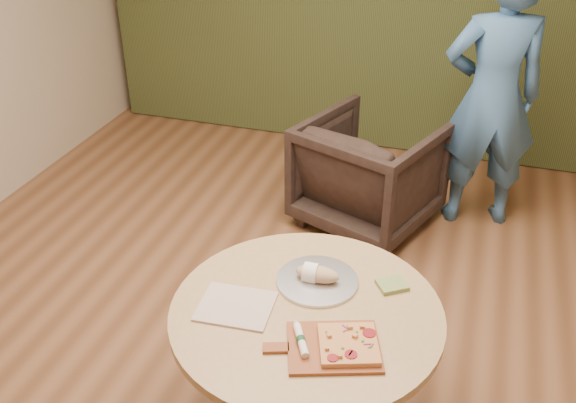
{
  "coord_description": "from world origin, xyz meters",
  "views": [
    {
      "loc": [
        0.81,
        -2.23,
        2.49
      ],
      "look_at": [
        0.02,
        0.25,
        0.92
      ],
      "focal_mm": 40.0,
      "sensor_mm": 36.0,
      "label": 1
    }
  ],
  "objects_px": {
    "pedestal_table": "(306,335)",
    "pizza_paddle": "(331,347)",
    "cutlery_roll": "(301,340)",
    "armchair": "(370,168)",
    "person_standing": "(492,98)",
    "serving_tray": "(317,281)",
    "bread_roll": "(315,274)",
    "flatbread_pizza": "(349,344)"
  },
  "relations": [
    {
      "from": "flatbread_pizza",
      "to": "serving_tray",
      "type": "relative_size",
      "value": 0.79
    },
    {
      "from": "pedestal_table",
      "to": "bread_roll",
      "type": "bearing_deg",
      "value": 94.52
    },
    {
      "from": "pizza_paddle",
      "to": "serving_tray",
      "type": "relative_size",
      "value": 1.33
    },
    {
      "from": "pedestal_table",
      "to": "flatbread_pizza",
      "type": "distance_m",
      "value": 0.32
    },
    {
      "from": "pizza_paddle",
      "to": "serving_tray",
      "type": "bearing_deg",
      "value": 93.45
    },
    {
      "from": "cutlery_roll",
      "to": "pedestal_table",
      "type": "bearing_deg",
      "value": 72.61
    },
    {
      "from": "pedestal_table",
      "to": "pizza_paddle",
      "type": "relative_size",
      "value": 2.38
    },
    {
      "from": "flatbread_pizza",
      "to": "cutlery_roll",
      "type": "height_order",
      "value": "flatbread_pizza"
    },
    {
      "from": "armchair",
      "to": "flatbread_pizza",
      "type": "bearing_deg",
      "value": 119.47
    },
    {
      "from": "armchair",
      "to": "person_standing",
      "type": "height_order",
      "value": "person_standing"
    },
    {
      "from": "bread_roll",
      "to": "person_standing",
      "type": "distance_m",
      "value": 2.1
    },
    {
      "from": "pizza_paddle",
      "to": "serving_tray",
      "type": "distance_m",
      "value": 0.41
    },
    {
      "from": "person_standing",
      "to": "pedestal_table",
      "type": "bearing_deg",
      "value": 57.56
    },
    {
      "from": "pizza_paddle",
      "to": "armchair",
      "type": "relative_size",
      "value": 0.56
    },
    {
      "from": "armchair",
      "to": "pizza_paddle",
      "type": "bearing_deg",
      "value": 117.68
    },
    {
      "from": "person_standing",
      "to": "flatbread_pizza",
      "type": "bearing_deg",
      "value": 63.66
    },
    {
      "from": "pedestal_table",
      "to": "armchair",
      "type": "xyz_separation_m",
      "value": [
        -0.1,
        1.9,
        -0.19
      ]
    },
    {
      "from": "pizza_paddle",
      "to": "flatbread_pizza",
      "type": "relative_size",
      "value": 1.69
    },
    {
      "from": "pizza_paddle",
      "to": "flatbread_pizza",
      "type": "bearing_deg",
      "value": -6.53
    },
    {
      "from": "flatbread_pizza",
      "to": "cutlery_roll",
      "type": "bearing_deg",
      "value": -168.83
    },
    {
      "from": "pedestal_table",
      "to": "serving_tray",
      "type": "xyz_separation_m",
      "value": [
        -0.01,
        0.19,
        0.15
      ]
    },
    {
      "from": "serving_tray",
      "to": "armchair",
      "type": "bearing_deg",
      "value": 93.1
    },
    {
      "from": "cutlery_roll",
      "to": "bread_roll",
      "type": "bearing_deg",
      "value": 69.81
    },
    {
      "from": "pedestal_table",
      "to": "pizza_paddle",
      "type": "bearing_deg",
      "value": -51.15
    },
    {
      "from": "flatbread_pizza",
      "to": "armchair",
      "type": "xyz_separation_m",
      "value": [
        -0.31,
        2.08,
        -0.35
      ]
    },
    {
      "from": "serving_tray",
      "to": "person_standing",
      "type": "bearing_deg",
      "value": 72.7
    },
    {
      "from": "pedestal_table",
      "to": "serving_tray",
      "type": "relative_size",
      "value": 3.17
    },
    {
      "from": "pizza_paddle",
      "to": "cutlery_roll",
      "type": "height_order",
      "value": "cutlery_roll"
    },
    {
      "from": "serving_tray",
      "to": "person_standing",
      "type": "relative_size",
      "value": 0.19
    },
    {
      "from": "cutlery_roll",
      "to": "armchair",
      "type": "relative_size",
      "value": 0.22
    },
    {
      "from": "pizza_paddle",
      "to": "flatbread_pizza",
      "type": "distance_m",
      "value": 0.07
    },
    {
      "from": "cutlery_roll",
      "to": "armchair",
      "type": "height_order",
      "value": "armchair"
    },
    {
      "from": "pizza_paddle",
      "to": "bread_roll",
      "type": "relative_size",
      "value": 2.46
    },
    {
      "from": "pedestal_table",
      "to": "pizza_paddle",
      "type": "distance_m",
      "value": 0.28
    },
    {
      "from": "flatbread_pizza",
      "to": "cutlery_roll",
      "type": "xyz_separation_m",
      "value": [
        -0.18,
        -0.03,
        0.0
      ]
    },
    {
      "from": "pedestal_table",
      "to": "cutlery_roll",
      "type": "xyz_separation_m",
      "value": [
        0.04,
        -0.21,
        0.17
      ]
    },
    {
      "from": "cutlery_roll",
      "to": "pizza_paddle",
      "type": "bearing_deg",
      "value": -17.61
    },
    {
      "from": "serving_tray",
      "to": "cutlery_roll",
      "type": "bearing_deg",
      "value": -83.58
    },
    {
      "from": "pizza_paddle",
      "to": "person_standing",
      "type": "xyz_separation_m",
      "value": [
        0.47,
        2.38,
        0.16
      ]
    },
    {
      "from": "pizza_paddle",
      "to": "armchair",
      "type": "height_order",
      "value": "armchair"
    },
    {
      "from": "bread_roll",
      "to": "armchair",
      "type": "bearing_deg",
      "value": 92.8
    },
    {
      "from": "bread_roll",
      "to": "pizza_paddle",
      "type": "bearing_deg",
      "value": -66.13
    }
  ]
}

